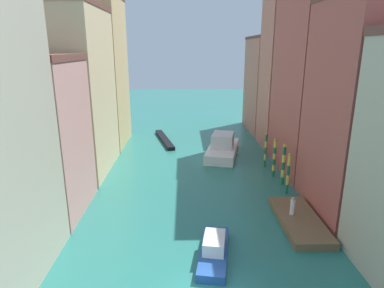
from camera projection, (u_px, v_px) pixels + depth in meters
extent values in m
plane|color=#28756B|center=(194.00, 160.00, 42.64)|extent=(154.00, 154.00, 0.00)
cube|color=tan|center=(39.00, 140.00, 27.67)|extent=(6.65, 8.10, 12.87)
cube|color=brown|center=(28.00, 58.00, 25.81)|extent=(6.78, 8.26, 0.53)
cube|color=beige|center=(76.00, 94.00, 36.95)|extent=(6.65, 11.52, 17.90)
cube|color=brown|center=(67.00, 5.00, 34.40)|extent=(6.78, 11.75, 0.43)
cube|color=#DBB77A|center=(100.00, 74.00, 47.46)|extent=(6.65, 10.04, 20.44)
cube|color=#B25147|center=(362.00, 113.00, 27.04)|extent=(6.65, 9.41, 17.53)
cube|color=#B25147|center=(315.00, 77.00, 36.75)|extent=(6.65, 11.39, 21.49)
cube|color=#C6705B|center=(288.00, 70.00, 46.09)|extent=(6.65, 7.18, 21.97)
cube|color=#C6705B|center=(269.00, 86.00, 56.55)|extent=(6.65, 11.73, 15.33)
cube|color=brown|center=(272.00, 37.00, 54.35)|extent=(6.78, 11.96, 0.45)
cube|color=brown|center=(299.00, 221.00, 27.03)|extent=(3.15, 7.76, 0.61)
cylinder|color=white|center=(292.00, 207.00, 27.26)|extent=(0.36, 0.36, 1.29)
sphere|color=tan|center=(293.00, 199.00, 27.04)|extent=(0.26, 0.26, 0.26)
cylinder|color=#197247|center=(287.00, 189.00, 32.64)|extent=(0.28, 0.28, 0.98)
cylinder|color=#E5D14C|center=(288.00, 180.00, 32.36)|extent=(0.28, 0.28, 0.98)
cylinder|color=#197247|center=(288.00, 170.00, 32.09)|extent=(0.28, 0.28, 0.98)
cylinder|color=#E5D14C|center=(289.00, 161.00, 31.82)|extent=(0.28, 0.28, 0.98)
sphere|color=gold|center=(290.00, 155.00, 31.65)|extent=(0.30, 0.30, 0.30)
cylinder|color=#197247|center=(282.00, 180.00, 34.97)|extent=(0.35, 0.35, 0.82)
cylinder|color=#E5D14C|center=(283.00, 173.00, 34.74)|extent=(0.35, 0.35, 0.82)
cylinder|color=#197247|center=(283.00, 166.00, 34.51)|extent=(0.35, 0.35, 0.82)
cylinder|color=#E5D14C|center=(284.00, 158.00, 34.29)|extent=(0.35, 0.35, 0.82)
cylinder|color=#197247|center=(284.00, 151.00, 34.06)|extent=(0.35, 0.35, 0.82)
sphere|color=gold|center=(285.00, 146.00, 33.91)|extent=(0.38, 0.38, 0.38)
cylinder|color=#197247|center=(273.00, 173.00, 37.17)|extent=(0.33, 0.33, 0.67)
cylinder|color=#E5D14C|center=(274.00, 168.00, 36.99)|extent=(0.33, 0.33, 0.67)
cylinder|color=#197247|center=(274.00, 162.00, 36.80)|extent=(0.33, 0.33, 0.67)
cylinder|color=#E5D14C|center=(274.00, 156.00, 36.61)|extent=(0.33, 0.33, 0.67)
cylinder|color=#197247|center=(275.00, 150.00, 36.42)|extent=(0.33, 0.33, 0.67)
cylinder|color=#E5D14C|center=(275.00, 144.00, 36.24)|extent=(0.33, 0.33, 0.67)
sphere|color=gold|center=(276.00, 140.00, 36.11)|extent=(0.36, 0.36, 0.36)
cylinder|color=#197247|center=(265.00, 163.00, 40.22)|extent=(0.25, 0.25, 0.80)
cylinder|color=#E5D14C|center=(265.00, 157.00, 40.00)|extent=(0.25, 0.25, 0.80)
cylinder|color=#197247|center=(265.00, 151.00, 39.77)|extent=(0.25, 0.25, 0.80)
cylinder|color=#E5D14C|center=(266.00, 144.00, 39.55)|extent=(0.25, 0.25, 0.80)
cylinder|color=#197247|center=(266.00, 138.00, 39.33)|extent=(0.25, 0.25, 0.80)
sphere|color=gold|center=(267.00, 134.00, 39.19)|extent=(0.28, 0.28, 0.28)
cube|color=white|center=(223.00, 151.00, 44.39)|extent=(5.68, 9.95, 1.24)
cube|color=silver|center=(223.00, 140.00, 43.98)|extent=(3.49, 4.21, 1.75)
cube|color=black|center=(164.00, 139.00, 51.27)|extent=(3.60, 10.58, 0.52)
cube|color=#234C93|center=(214.00, 252.00, 22.81)|extent=(2.75, 6.10, 0.62)
cube|color=silver|center=(214.00, 243.00, 22.60)|extent=(1.78, 2.56, 0.91)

